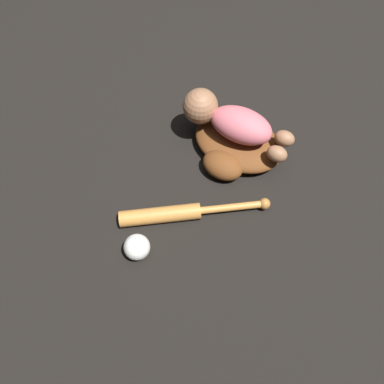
{
  "coord_description": "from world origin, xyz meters",
  "views": [
    {
      "loc": [
        -0.01,
        0.77,
        1.0
      ],
      "look_at": [
        0.14,
        0.27,
        0.06
      ],
      "focal_mm": 35.0,
      "sensor_mm": 36.0,
      "label": 1
    }
  ],
  "objects_px": {
    "baby_figure": "(229,120)",
    "baseball_glove": "(236,146)",
    "baseball_bat": "(176,213)",
    "baseball": "(137,247)"
  },
  "relations": [
    {
      "from": "baseball_bat",
      "to": "baby_figure",
      "type": "bearing_deg",
      "value": -104.57
    },
    {
      "from": "baseball_glove",
      "to": "baby_figure",
      "type": "relative_size",
      "value": 0.93
    },
    {
      "from": "baseball_glove",
      "to": "baseball_bat",
      "type": "bearing_deg",
      "value": 67.85
    },
    {
      "from": "baby_figure",
      "to": "baseball",
      "type": "bearing_deg",
      "value": 71.06
    },
    {
      "from": "baseball_bat",
      "to": "baseball",
      "type": "bearing_deg",
      "value": 62.11
    },
    {
      "from": "baseball_glove",
      "to": "baseball",
      "type": "bearing_deg",
      "value": 65.91
    },
    {
      "from": "baseball",
      "to": "baseball_glove",
      "type": "bearing_deg",
      "value": -114.09
    },
    {
      "from": "baseball_glove",
      "to": "baby_figure",
      "type": "xyz_separation_m",
      "value": [
        0.03,
        -0.02,
        0.08
      ]
    },
    {
      "from": "baseball_bat",
      "to": "baseball",
      "type": "xyz_separation_m",
      "value": [
        0.07,
        0.13,
        0.01
      ]
    },
    {
      "from": "baby_figure",
      "to": "baseball_glove",
      "type": "bearing_deg",
      "value": 144.58
    }
  ]
}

